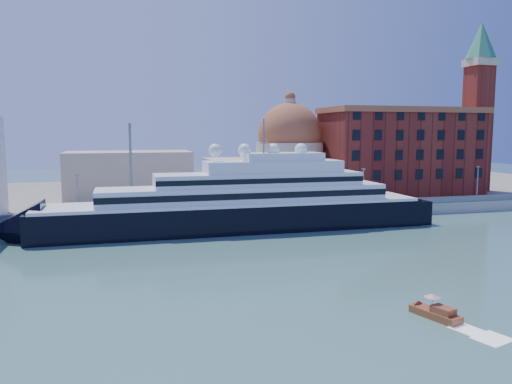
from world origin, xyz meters
name	(u,v)px	position (x,y,z in m)	size (l,w,h in m)	color
ground	(277,259)	(0.00, 0.00, 0.00)	(400.00, 400.00, 0.00)	#3C6864
quay	(229,214)	(0.00, 34.00, 1.25)	(180.00, 10.00, 2.50)	gray
land	(199,193)	(0.00, 75.00, 1.00)	(260.00, 72.00, 2.00)	slate
quay_fence	(233,209)	(0.00, 29.50, 3.10)	(180.00, 0.10, 1.20)	slate
superyacht	(223,208)	(-3.32, 23.00, 4.30)	(83.33, 11.55, 24.91)	black
water_taxi	(437,313)	(8.39, -27.02, 0.61)	(3.28, 5.59, 2.52)	maroon
warehouse	(401,150)	(52.00, 52.00, 13.79)	(43.00, 19.00, 23.25)	maroon
campanile	(478,96)	(76.00, 52.00, 28.76)	(8.40, 8.40, 47.00)	maroon
church	(233,162)	(6.39, 57.72, 10.91)	(66.00, 18.00, 25.50)	beige
lamp_posts	(169,176)	(-12.67, 32.27, 9.84)	(120.80, 2.40, 18.00)	slate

